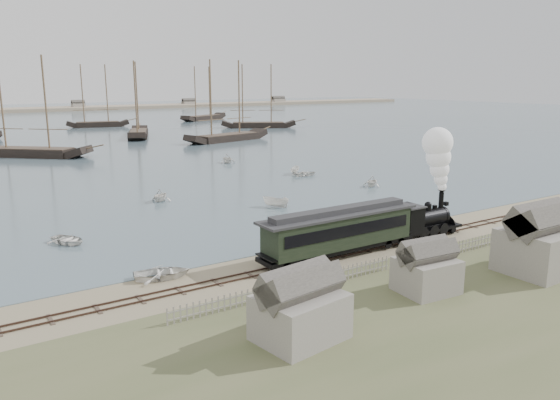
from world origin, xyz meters
TOP-DOWN VIEW (x-y plane):
  - ground at (0.00, 0.00)m, footprint 600.00×600.00m
  - harbor_water at (0.00, 170.00)m, footprint 600.00×336.00m
  - rail_track at (0.00, -2.00)m, footprint 120.00×1.80m
  - picket_fence_west at (-6.50, -7.00)m, footprint 19.00×0.10m
  - picket_fence_east at (12.50, -7.50)m, footprint 15.00×0.10m
  - shed_left at (-10.00, -13.00)m, footprint 5.00×4.00m
  - shed_mid at (2.00, -12.00)m, footprint 4.00×3.50m
  - shed_right at (13.00, -14.00)m, footprint 6.00×5.00m
  - locomotive at (14.25, -2.00)m, footprint 8.28×3.09m
  - passenger_coach at (2.01, -2.00)m, footprint 15.65×3.02m
  - beached_dinghy at (-13.11, 1.22)m, footprint 4.16×5.05m
  - rowboat_0 at (-17.19, 14.67)m, footprint 4.70×4.24m
  - rowboat_1 at (-3.11, 27.34)m, footprint 4.01×4.06m
  - rowboat_2 at (7.34, 16.56)m, footprint 3.31×3.09m
  - rowboat_3 at (23.49, 32.51)m, footprint 3.00×3.94m
  - rowboat_4 at (26.07, 19.89)m, footprint 3.54×3.74m
  - rowboat_5 at (22.69, 34.56)m, footprint 3.00×3.11m
  - rowboat_7 at (19.26, 51.49)m, footprint 3.34×2.90m
  - schooner_2 at (-9.71, 80.90)m, footprint 22.10×20.86m
  - schooner_3 at (21.05, 105.63)m, footprint 13.03×22.83m
  - schooner_4 at (36.70, 84.32)m, footprint 25.04×11.56m
  - schooner_5 at (63.05, 112.92)m, footprint 23.23×16.33m
  - schooner_8 at (20.69, 143.41)m, footprint 19.72×7.91m
  - schooner_9 at (62.84, 152.70)m, footprint 22.39×14.75m

SIDE VIEW (x-z plane):
  - ground at x=0.00m, z-range 0.00..0.00m
  - picket_fence_west at x=-6.50m, z-range -0.60..0.60m
  - picket_fence_east at x=12.50m, z-range -0.60..0.60m
  - shed_left at x=-10.00m, z-range -2.05..2.05m
  - shed_mid at x=2.00m, z-range -1.80..1.80m
  - shed_right at x=13.00m, z-range -2.55..2.55m
  - harbor_water at x=0.00m, z-range 0.00..0.06m
  - rail_track at x=0.00m, z-range -0.04..0.12m
  - rowboat_3 at x=23.49m, z-range 0.06..0.82m
  - beached_dinghy at x=-13.11m, z-range 0.00..0.91m
  - rowboat_0 at x=-17.19m, z-range 0.06..0.86m
  - rowboat_5 at x=22.69m, z-range 0.06..1.27m
  - rowboat_2 at x=7.34m, z-range 0.06..1.34m
  - rowboat_4 at x=26.07m, z-range 0.06..1.62m
  - rowboat_1 at x=-3.11m, z-range 0.06..1.68m
  - rowboat_7 at x=19.26m, z-range 0.06..1.79m
  - passenger_coach at x=2.01m, z-range 0.48..4.28m
  - locomotive at x=14.25m, z-range -0.41..9.90m
  - schooner_2 at x=-9.71m, z-range 0.06..20.06m
  - schooner_3 at x=21.05m, z-range 0.06..20.06m
  - schooner_4 at x=36.70m, z-range 0.06..20.06m
  - schooner_5 at x=63.05m, z-range 0.06..20.06m
  - schooner_8 at x=20.69m, z-range 0.06..20.06m
  - schooner_9 at x=62.84m, z-range 0.06..20.06m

